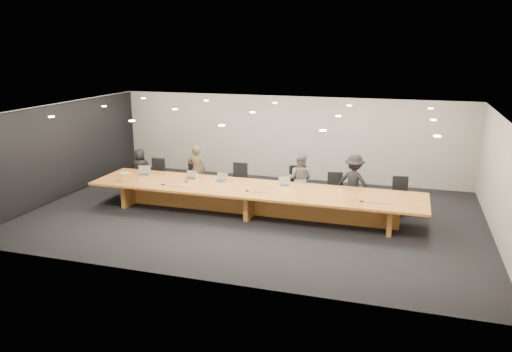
{
  "coord_description": "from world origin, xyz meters",
  "views": [
    {
      "loc": [
        3.87,
        -12.19,
        4.48
      ],
      "look_at": [
        0.0,
        0.3,
        1.0
      ],
      "focal_mm": 35.0,
      "sensor_mm": 36.0,
      "label": 1
    }
  ],
  "objects_px": {
    "chair_far_left": "(156,175)",
    "chair_mid_right": "(298,185)",
    "paper_cup_far": "(340,191)",
    "water_bottle": "(197,177)",
    "av_box": "(120,181)",
    "chair_left": "(190,177)",
    "laptop_c": "(221,178)",
    "chair_mid_left": "(238,181)",
    "person_d": "(354,182)",
    "laptop_d": "(285,182)",
    "laptop_a": "(143,171)",
    "mic_right": "(361,201)",
    "chair_right": "(335,191)",
    "amber_mug": "(186,181)",
    "conference_table": "(253,196)",
    "person_a": "(140,169)",
    "person_b": "(197,170)",
    "laptop_b": "(190,175)",
    "person_c": "(300,179)",
    "mic_left": "(163,184)",
    "paper_cup_near": "(290,187)",
    "mic_center": "(247,190)",
    "chair_far_right": "(400,195)"
  },
  "relations": [
    {
      "from": "person_c",
      "to": "mic_right",
      "type": "height_order",
      "value": "person_c"
    },
    {
      "from": "person_d",
      "to": "av_box",
      "type": "xyz_separation_m",
      "value": [
        -6.26,
        -1.79,
        -0.01
      ]
    },
    {
      "from": "chair_left",
      "to": "mic_left",
      "type": "xyz_separation_m",
      "value": [
        0.01,
        -1.77,
        0.25
      ]
    },
    {
      "from": "paper_cup_far",
      "to": "av_box",
      "type": "height_order",
      "value": "paper_cup_far"
    },
    {
      "from": "chair_far_left",
      "to": "chair_mid_right",
      "type": "height_order",
      "value": "chair_mid_right"
    },
    {
      "from": "paper_cup_far",
      "to": "laptop_b",
      "type": "bearing_deg",
      "value": 178.45
    },
    {
      "from": "chair_mid_left",
      "to": "person_d",
      "type": "xyz_separation_m",
      "value": [
        3.41,
        -0.05,
        0.25
      ]
    },
    {
      "from": "chair_mid_right",
      "to": "conference_table",
      "type": "bearing_deg",
      "value": -143.52
    },
    {
      "from": "laptop_c",
      "to": "paper_cup_far",
      "type": "relative_size",
      "value": 3.74
    },
    {
      "from": "person_d",
      "to": "laptop_d",
      "type": "xyz_separation_m",
      "value": [
        -1.75,
        -0.83,
        0.1
      ]
    },
    {
      "from": "chair_left",
      "to": "paper_cup_far",
      "type": "xyz_separation_m",
      "value": [
        4.74,
        -1.11,
        0.28
      ]
    },
    {
      "from": "amber_mug",
      "to": "chair_right",
      "type": "bearing_deg",
      "value": 17.78
    },
    {
      "from": "laptop_a",
      "to": "mic_right",
      "type": "height_order",
      "value": "laptop_a"
    },
    {
      "from": "chair_mid_right",
      "to": "laptop_c",
      "type": "height_order",
      "value": "chair_mid_right"
    },
    {
      "from": "person_d",
      "to": "laptop_b",
      "type": "relative_size",
      "value": 5.29
    },
    {
      "from": "chair_mid_left",
      "to": "mic_center",
      "type": "relative_size",
      "value": 9.74
    },
    {
      "from": "paper_cup_far",
      "to": "water_bottle",
      "type": "bearing_deg",
      "value": 179.83
    },
    {
      "from": "water_bottle",
      "to": "paper_cup_far",
      "type": "xyz_separation_m",
      "value": [
        4.0,
        -0.01,
        -0.06
      ]
    },
    {
      "from": "person_b",
      "to": "mic_left",
      "type": "bearing_deg",
      "value": 79.59
    },
    {
      "from": "chair_mid_left",
      "to": "chair_right",
      "type": "distance_m",
      "value": 2.91
    },
    {
      "from": "laptop_b",
      "to": "paper_cup_far",
      "type": "relative_size",
      "value": 3.51
    },
    {
      "from": "water_bottle",
      "to": "laptop_a",
      "type": "bearing_deg",
      "value": 177.08
    },
    {
      "from": "chair_right",
      "to": "mic_center",
      "type": "distance_m",
      "value": 2.6
    },
    {
      "from": "paper_cup_near",
      "to": "paper_cup_far",
      "type": "xyz_separation_m",
      "value": [
        1.32,
        -0.01,
        0.0
      ]
    },
    {
      "from": "av_box",
      "to": "laptop_c",
      "type": "bearing_deg",
      "value": 0.2
    },
    {
      "from": "chair_mid_right",
      "to": "person_b",
      "type": "distance_m",
      "value": 3.1
    },
    {
      "from": "chair_mid_left",
      "to": "paper_cup_near",
      "type": "height_order",
      "value": "chair_mid_left"
    },
    {
      "from": "person_d",
      "to": "paper_cup_far",
      "type": "bearing_deg",
      "value": 92.12
    },
    {
      "from": "laptop_b",
      "to": "water_bottle",
      "type": "height_order",
      "value": "laptop_b"
    },
    {
      "from": "person_b",
      "to": "laptop_d",
      "type": "height_order",
      "value": "person_b"
    },
    {
      "from": "paper_cup_far",
      "to": "mic_center",
      "type": "bearing_deg",
      "value": -167.3
    },
    {
      "from": "laptop_b",
      "to": "mic_right",
      "type": "relative_size",
      "value": 2.54
    },
    {
      "from": "chair_left",
      "to": "person_a",
      "type": "xyz_separation_m",
      "value": [
        -1.61,
        -0.15,
        0.16
      ]
    },
    {
      "from": "laptop_d",
      "to": "person_d",
      "type": "bearing_deg",
      "value": 0.97
    },
    {
      "from": "paper_cup_far",
      "to": "chair_mid_right",
      "type": "bearing_deg",
      "value": 140.63
    },
    {
      "from": "paper_cup_near",
      "to": "paper_cup_far",
      "type": "bearing_deg",
      "value": -0.53
    },
    {
      "from": "conference_table",
      "to": "laptop_a",
      "type": "bearing_deg",
      "value": 174.88
    },
    {
      "from": "amber_mug",
      "to": "mic_left",
      "type": "bearing_deg",
      "value": -144.29
    },
    {
      "from": "chair_far_left",
      "to": "chair_far_right",
      "type": "relative_size",
      "value": 1.06
    },
    {
      "from": "conference_table",
      "to": "paper_cup_far",
      "type": "relative_size",
      "value": 107.7
    },
    {
      "from": "chair_left",
      "to": "chair_mid_right",
      "type": "relative_size",
      "value": 0.94
    },
    {
      "from": "mic_right",
      "to": "chair_left",
      "type": "bearing_deg",
      "value": 162.67
    },
    {
      "from": "chair_left",
      "to": "laptop_a",
      "type": "xyz_separation_m",
      "value": [
        -1.0,
        -1.01,
        0.37
      ]
    },
    {
      "from": "laptop_d",
      "to": "av_box",
      "type": "bearing_deg",
      "value": 167.46
    },
    {
      "from": "chair_left",
      "to": "laptop_c",
      "type": "height_order",
      "value": "chair_left"
    },
    {
      "from": "chair_mid_left",
      "to": "paper_cup_far",
      "type": "distance_m",
      "value": 3.36
    },
    {
      "from": "person_a",
      "to": "laptop_c",
      "type": "relative_size",
      "value": 4.29
    },
    {
      "from": "amber_mug",
      "to": "av_box",
      "type": "distance_m",
      "value": 1.87
    },
    {
      "from": "person_b",
      "to": "laptop_a",
      "type": "distance_m",
      "value": 1.58
    },
    {
      "from": "amber_mug",
      "to": "mic_left",
      "type": "relative_size",
      "value": 0.74
    }
  ]
}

